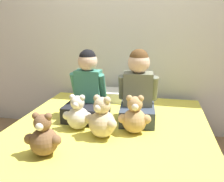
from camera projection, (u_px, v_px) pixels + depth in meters
ground_plane at (108, 177)px, 2.06m from camera, size 14.00×14.00×0.00m
wall_behind_bed at (128, 27)px, 2.69m from camera, size 8.00×0.06×2.50m
bed at (108, 154)px, 1.99m from camera, size 1.66×1.88×0.45m
child_on_left at (88, 93)px, 2.13m from camera, size 0.35×0.40×0.61m
child_on_right at (138, 91)px, 2.04m from camera, size 0.35×0.38×0.63m
teddy_bear_held_by_left_child at (78, 115)px, 1.91m from camera, size 0.24×0.18×0.29m
teddy_bear_held_by_right_child at (134, 117)px, 1.84m from camera, size 0.25×0.19×0.31m
teddy_bear_between_children at (102, 120)px, 1.77m from camera, size 0.26×0.20×0.32m
teddy_bear_at_foot_of_bed at (44, 137)px, 1.52m from camera, size 0.24×0.18×0.29m
pillow_at_headboard at (123, 96)px, 2.64m from camera, size 0.52×0.28×0.11m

